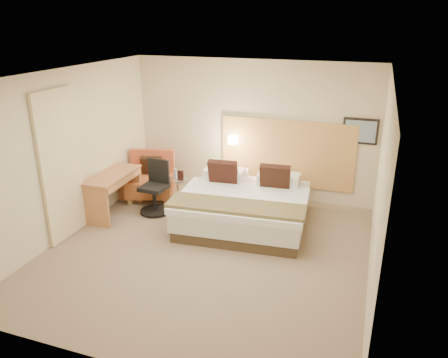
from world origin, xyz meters
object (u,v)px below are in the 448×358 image
(bed, at_px, (245,205))
(lounge_chair, at_px, (151,180))
(desk, at_px, (113,182))
(desk_chair, at_px, (156,191))
(side_table, at_px, (178,189))

(bed, height_order, lounge_chair, bed)
(lounge_chair, xyz_separation_m, desk, (-0.26, -0.92, 0.24))
(lounge_chair, relative_size, desk, 0.85)
(desk_chair, bearing_deg, side_table, 70.78)
(lounge_chair, bearing_deg, desk_chair, -55.62)
(desk_chair, bearing_deg, bed, 2.97)
(desk, relative_size, desk_chair, 1.28)
(lounge_chair, bearing_deg, side_table, -6.10)
(bed, bearing_deg, lounge_chair, 166.09)
(bed, distance_m, desk_chair, 1.70)
(bed, xyz_separation_m, side_table, (-1.51, 0.46, -0.07))
(side_table, distance_m, desk, 1.27)
(side_table, relative_size, desk, 0.39)
(desk, xyz_separation_m, desk_chair, (0.68, 0.31, -0.21))
(desk, distance_m, desk_chair, 0.78)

